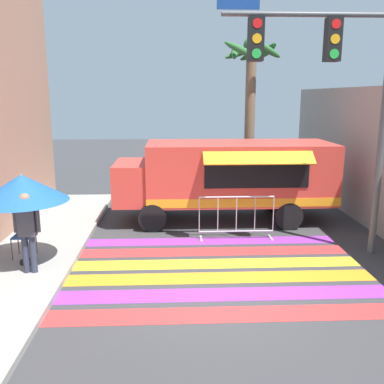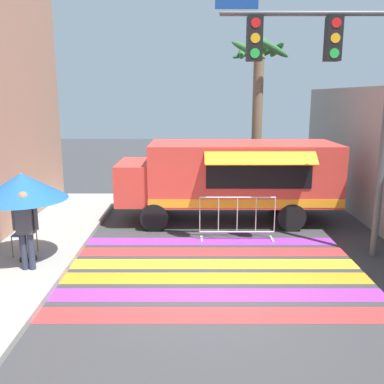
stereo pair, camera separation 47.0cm
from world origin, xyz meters
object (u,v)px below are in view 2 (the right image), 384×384
at_px(traffic_signal_pole, 332,74).
at_px(food_truck, 225,174).
at_px(vendor_person, 25,226).
at_px(palm_tree, 257,89).
at_px(patio_umbrella, 21,187).
at_px(folding_chair, 25,229).
at_px(barricade_front, 237,218).

bearing_deg(traffic_signal_pole, food_truck, 125.16).
xyz_separation_m(food_truck, vendor_person, (-4.39, -4.01, -0.34)).
bearing_deg(traffic_signal_pole, palm_tree, 95.69).
height_order(food_truck, traffic_signal_pole, traffic_signal_pole).
bearing_deg(patio_umbrella, folding_chair, 112.90).
bearing_deg(vendor_person, traffic_signal_pole, 19.85).
height_order(traffic_signal_pole, folding_chair, traffic_signal_pole).
xyz_separation_m(traffic_signal_pole, vendor_person, (-6.42, -1.14, -3.04)).
height_order(traffic_signal_pole, barricade_front, traffic_signal_pole).
distance_m(traffic_signal_pole, barricade_front, 4.15).
bearing_deg(palm_tree, vendor_person, -127.64).
relative_size(patio_umbrella, barricade_front, 0.99).
bearing_deg(patio_umbrella, palm_tree, 49.44).
bearing_deg(folding_chair, traffic_signal_pole, 22.47).
bearing_deg(food_truck, folding_chair, -147.57).
height_order(folding_chair, palm_tree, palm_tree).
bearing_deg(traffic_signal_pole, vendor_person, -169.94).
distance_m(traffic_signal_pole, palm_tree, 6.40).
xyz_separation_m(traffic_signal_pole, folding_chair, (-6.82, -0.18, -3.40)).
xyz_separation_m(folding_chair, barricade_front, (4.97, 1.30, -0.14)).
xyz_separation_m(food_truck, traffic_signal_pole, (2.02, -2.87, 2.71)).
relative_size(patio_umbrella, folding_chair, 2.03).
bearing_deg(vendor_person, palm_tree, 62.16).
bearing_deg(vendor_person, food_truck, 52.16).
distance_m(food_truck, traffic_signal_pole, 4.43).
relative_size(traffic_signal_pole, barricade_front, 2.93).
bearing_deg(food_truck, traffic_signal_pole, -54.84).
bearing_deg(vendor_person, folding_chair, 122.51).
xyz_separation_m(food_truck, folding_chair, (-4.80, -3.05, -0.70)).
xyz_separation_m(vendor_person, barricade_front, (4.57, 2.26, -0.50)).
distance_m(vendor_person, barricade_front, 5.12).
distance_m(folding_chair, barricade_front, 5.14).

